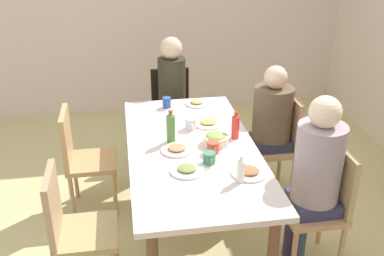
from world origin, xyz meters
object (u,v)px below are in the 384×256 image
person_0 (172,90)px  plate_2 (177,149)px  bowl_0 (216,139)px  person_5 (316,170)px  plate_3 (197,103)px  bottle_1 (171,127)px  chair_4 (72,225)px  bottle_0 (235,126)px  cup_0 (167,103)px  plate_4 (208,123)px  chair_2 (279,140)px  person_2 (271,119)px  cup_2 (209,158)px  dining_table (192,157)px  plate_0 (187,170)px  plate_1 (249,172)px  cup_3 (191,123)px  chair_3 (81,155)px  cup_1 (213,147)px  chair_0 (171,109)px  chair_5 (324,201)px  bottle_2 (241,170)px

person_0 → plate_2: bearing=-5.2°
bowl_0 → person_0: bearing=-171.5°
person_5 → plate_3: bearing=-154.8°
bowl_0 → bottle_1: 0.34m
chair_4 → bottle_0: (-0.55, 1.18, 0.35)m
cup_0 → plate_4: bearing=35.3°
person_0 → chair_2: 1.15m
person_2 → cup_2: person_2 is taller
dining_table → plate_0: plate_0 is taller
plate_1 → cup_3: (-0.73, -0.27, 0.03)m
person_0 → person_2: bearing=45.0°
dining_table → cup_3: (-0.30, 0.04, 0.13)m
bowl_0 → plate_0: bearing=-36.9°
bowl_0 → bottle_1: size_ratio=0.76×
dining_table → plate_0: (0.34, -0.09, 0.10)m
chair_4 → plate_4: (-0.82, 1.03, 0.26)m
chair_2 → bottle_0: (0.38, -0.50, 0.35)m
chair_2 → cup_3: (0.17, -0.80, 0.30)m
plate_3 → cup_2: size_ratio=1.66×
plate_0 → cup_3: cup_3 is taller
chair_3 → cup_2: (0.72, 0.92, 0.29)m
chair_3 → cup_2: 1.20m
person_2 → plate_1: size_ratio=5.03×
person_0 → cup_1: size_ratio=10.29×
plate_0 → cup_1: 0.32m
chair_0 → bottle_1: bearing=-6.7°
chair_5 → cup_3: 1.15m
chair_0 → bottle_2: bottle_2 is taller
chair_3 → cup_1: chair_3 is taller
chair_0 → bottle_2: bearing=7.1°
chair_3 → bottle_2: bottle_2 is taller
cup_0 → bottle_1: bearing=-3.5°
dining_table → plate_4: (-0.35, 0.19, 0.10)m
plate_3 → bowl_0: (0.77, 0.01, 0.03)m
person_2 → cup_3: person_2 is taller
chair_0 → cup_0: size_ratio=8.40×
chair_5 → plate_2: size_ratio=3.92×
person_5 → cup_0: bearing=-145.0°
person_0 → bottle_0: person_0 is taller
dining_table → chair_0: chair_0 is taller
bottle_0 → cup_3: bearing=-125.1°
cup_0 → cup_3: 0.48m
plate_0 → bowl_0: size_ratio=1.19×
chair_5 → plate_2: chair_5 is taller
plate_1 → bottle_0: bottle_0 is taller
bowl_0 → person_2: bearing=128.1°
plate_1 → cup_3: size_ratio=1.88×
plate_0 → cup_2: (-0.09, 0.17, 0.03)m
plate_0 → cup_0: 1.10m
plate_3 → cup_1: cup_1 is taller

